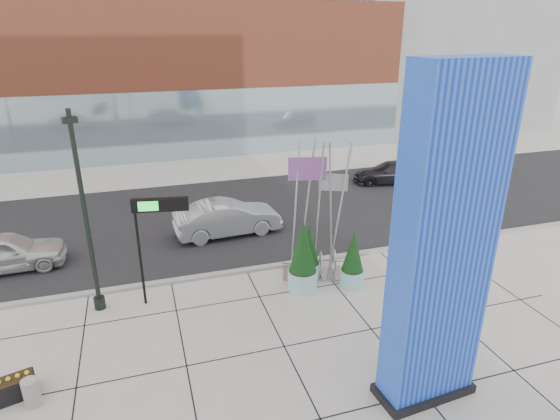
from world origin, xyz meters
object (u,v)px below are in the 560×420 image
object	(u,v)px
concrete_bollard	(31,393)
lamp_post	(88,234)
overhead_street_sign	(156,213)
car_silver_mid	(228,218)
public_art_sculpture	(315,241)
blue_pylon	(442,253)
car_white_west	(4,252)

from	to	relation	value
concrete_bollard	lamp_post	bearing A→B (deg)	71.12
lamp_post	overhead_street_sign	bearing A→B (deg)	-4.02
car_silver_mid	lamp_post	bearing A→B (deg)	126.58
concrete_bollard	public_art_sculpture	bearing A→B (deg)	24.40
blue_pylon	overhead_street_sign	xyz separation A→B (m)	(-6.32, 6.74, -0.79)
overhead_street_sign	car_silver_mid	xyz separation A→B (m)	(3.33, 5.02, -2.59)
concrete_bollard	overhead_street_sign	xyz separation A→B (m)	(3.68, 4.12, 3.01)
public_art_sculpture	overhead_street_sign	world-z (taller)	public_art_sculpture
blue_pylon	car_silver_mid	size ratio (longest dim) A/B	1.75
overhead_street_sign	public_art_sculpture	bearing A→B (deg)	11.93
blue_pylon	concrete_bollard	bearing A→B (deg)	160.38
public_art_sculpture	car_silver_mid	bearing A→B (deg)	135.85
public_art_sculpture	concrete_bollard	bearing A→B (deg)	-137.31
lamp_post	car_silver_mid	size ratio (longest dim) A/B	1.40
public_art_sculpture	car_silver_mid	size ratio (longest dim) A/B	1.10
blue_pylon	car_white_west	world-z (taller)	blue_pylon
blue_pylon	public_art_sculpture	size ratio (longest dim) A/B	1.59
car_white_west	concrete_bollard	bearing A→B (deg)	-166.33
blue_pylon	public_art_sculpture	bearing A→B (deg)	89.03
lamp_post	concrete_bollard	world-z (taller)	lamp_post
lamp_post	car_silver_mid	bearing A→B (deg)	41.24
car_white_west	car_silver_mid	xyz separation A→B (m)	(9.26, 0.77, 0.04)
car_silver_mid	overhead_street_sign	bearing A→B (deg)	141.78
car_white_west	car_silver_mid	distance (m)	9.29
concrete_bollard	car_silver_mid	xyz separation A→B (m)	(7.01, 9.14, 0.42)
overhead_street_sign	car_silver_mid	distance (m)	6.55
car_white_west	lamp_post	bearing A→B (deg)	-139.17
public_art_sculpture	concrete_bollard	size ratio (longest dim) A/B	6.93
concrete_bollard	car_silver_mid	bearing A→B (deg)	52.52
public_art_sculpture	blue_pylon	bearing A→B (deg)	-67.74
overhead_street_sign	car_white_west	world-z (taller)	overhead_street_sign
lamp_post	car_white_west	bearing A→B (deg)	132.27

